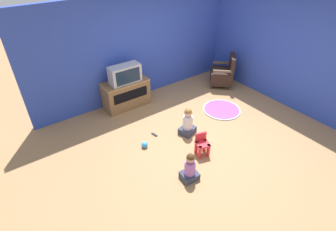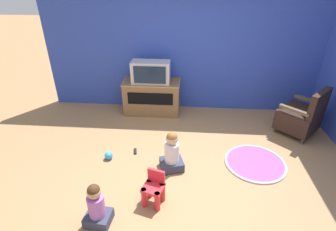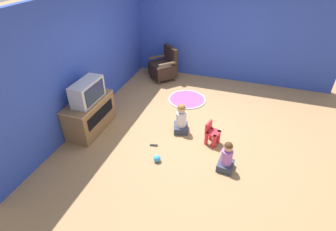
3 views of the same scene
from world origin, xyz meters
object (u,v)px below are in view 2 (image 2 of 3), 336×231
(child_watching_center, at_px, (172,153))
(remote_control, at_px, (135,151))
(television, at_px, (151,72))
(yellow_kid_chair, at_px, (154,190))
(tv_cabinet, at_px, (152,96))
(child_watching_left, at_px, (97,207))
(toy_ball, at_px, (109,155))
(black_armchair, at_px, (301,116))

(child_watching_center, xyz_separation_m, remote_control, (-0.62, 0.36, -0.27))
(television, relative_size, yellow_kid_chair, 1.63)
(tv_cabinet, distance_m, child_watching_left, 2.82)
(yellow_kid_chair, distance_m, toy_ball, 1.16)
(black_armchair, height_order, yellow_kid_chair, black_armchair)
(television, bearing_deg, toy_ball, -106.87)
(television, height_order, child_watching_center, television)
(tv_cabinet, relative_size, yellow_kid_chair, 2.48)
(toy_ball, bearing_deg, child_watching_left, -79.83)
(yellow_kid_chair, bearing_deg, television, 114.81)
(yellow_kid_chair, bearing_deg, child_watching_left, -132.82)
(television, height_order, black_armchair, television)
(yellow_kid_chair, relative_size, child_watching_left, 0.79)
(tv_cabinet, xyz_separation_m, toy_ball, (-0.48, -1.63, -0.29))
(yellow_kid_chair, bearing_deg, black_armchair, 53.88)
(yellow_kid_chair, bearing_deg, remote_control, 129.95)
(child_watching_left, height_order, toy_ball, child_watching_left)
(tv_cabinet, relative_size, black_armchair, 1.26)
(yellow_kid_chair, bearing_deg, toy_ball, 151.83)
(yellow_kid_chair, xyz_separation_m, child_watching_center, (0.18, 0.67, 0.07))
(tv_cabinet, bearing_deg, black_armchair, -12.68)
(black_armchair, distance_m, child_watching_center, 2.51)
(child_watching_left, xyz_separation_m, toy_ball, (-0.21, 1.17, -0.19))
(tv_cabinet, height_order, television, television)
(child_watching_center, bearing_deg, yellow_kid_chair, -122.07)
(tv_cabinet, height_order, child_watching_left, tv_cabinet)
(child_watching_center, xyz_separation_m, toy_ball, (-1.00, 0.15, -0.21))
(remote_control, bearing_deg, child_watching_left, 162.17)
(television, distance_m, yellow_kid_chair, 2.51)
(child_watching_left, bearing_deg, child_watching_center, 57.96)
(toy_ball, bearing_deg, black_armchair, 17.40)
(tv_cabinet, distance_m, television, 0.54)
(toy_ball, bearing_deg, remote_control, 29.19)
(television, relative_size, toy_ball, 5.81)
(black_armchair, relative_size, child_watching_center, 1.41)
(television, distance_m, child_watching_center, 1.90)
(yellow_kid_chair, height_order, child_watching_center, child_watching_center)
(television, relative_size, child_watching_left, 1.29)
(remote_control, bearing_deg, tv_cabinet, -14.96)
(child_watching_left, bearing_deg, remote_control, 88.64)
(yellow_kid_chair, relative_size, remote_control, 2.93)
(yellow_kid_chair, bearing_deg, child_watching_center, 91.47)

